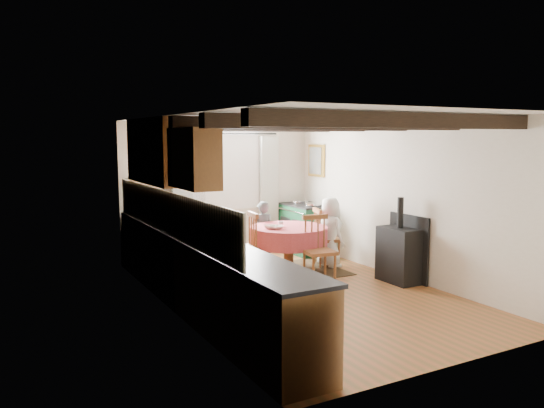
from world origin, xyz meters
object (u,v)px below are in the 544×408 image
dining_table (289,250)px  chair_left (242,245)px  chair_near (320,249)px  child_far (262,233)px  cup (281,224)px  aga_range (306,228)px  child_right (330,232)px  chair_right (327,237)px  cast_iron_stove (399,240)px

dining_table → chair_left: bearing=176.5°
chair_near → chair_left: 1.19m
child_far → cup: child_far is taller
chair_near → aga_range: size_ratio=0.99×
child_far → aga_range: bearing=-149.0°
aga_range → child_far: 1.22m
chair_near → child_right: 1.02m
aga_range → child_right: 1.15m
dining_table → chair_right: 0.81m
dining_table → child_right: 0.82m
cup → child_far: bearing=89.4°
aga_range → child_far: bearing=-159.8°
chair_near → cup: chair_near is taller
child_right → cup: 0.93m
child_far → chair_left: bearing=54.0°
chair_left → cup: size_ratio=11.42×
chair_right → chair_left: bearing=109.2°
chair_near → cup: size_ratio=11.32×
chair_right → aga_range: size_ratio=0.97×
chair_near → child_right: bearing=55.1°
chair_right → child_right: bearing=-164.8°
dining_table → aga_range: 1.53m
chair_right → child_far: size_ratio=0.90×
child_far → cast_iron_stove: bearing=133.1°
chair_left → child_right: child_right is taller
chair_near → dining_table: bearing=105.5°
child_far → cup: size_ratio=12.17×
dining_table → cup: size_ratio=13.86×
chair_near → chair_right: size_ratio=1.03×
child_far → cup: 0.68m
child_right → chair_left: bearing=85.6°
dining_table → chair_left: (-0.79, 0.05, 0.13)m
dining_table → cup: cup is taller
cast_iron_stove → chair_right: bearing=104.3°
chair_left → aga_range: chair_left is taller
chair_near → cast_iron_stove: cast_iron_stove is taller
chair_left → chair_right: bearing=99.1°
chair_near → child_far: bearing=106.2°
dining_table → child_right: size_ratio=1.05×
dining_table → child_far: (-0.10, 0.70, 0.17)m
cast_iron_stove → cup: cast_iron_stove is taller
chair_left → child_far: size_ratio=0.94×
dining_table → cast_iron_stove: size_ratio=0.97×
chair_near → child_far: size_ratio=0.93×
chair_right → aga_range: bearing=4.3°
chair_near → cast_iron_stove: (1.05, -0.53, 0.13)m
cast_iron_stove → child_far: size_ratio=1.18×
chair_left → cast_iron_stove: bearing=63.0°
cup → chair_left: bearing=-178.9°
dining_table → cast_iron_stove: (1.14, -1.28, 0.26)m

